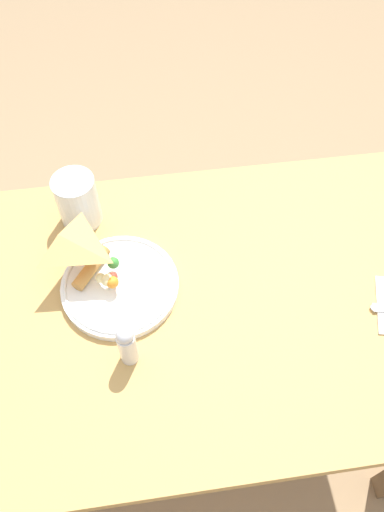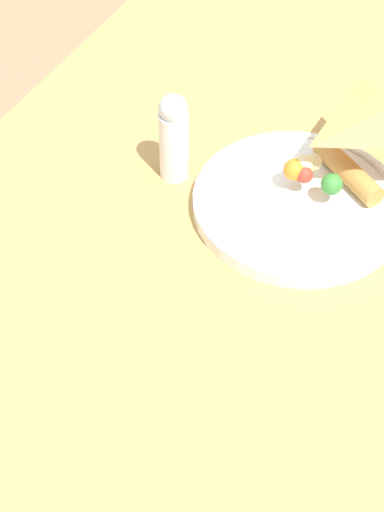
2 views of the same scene
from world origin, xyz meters
name	(u,v)px [view 2 (image 2 of 2)]	position (x,y,z in m)	size (l,w,h in m)	color
dining_table	(224,313)	(0.00, 0.00, 0.64)	(1.26, 0.65, 0.76)	tan
plate_pizza	(301,198)	(0.08, -0.05, 0.78)	(0.22, 0.22, 0.05)	white
salt_shaker	(174,137)	(0.07, 0.10, 0.81)	(0.03, 0.03, 0.11)	silver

